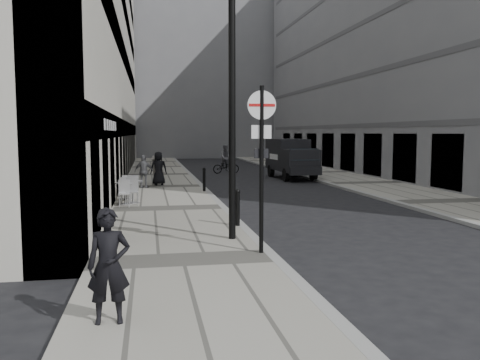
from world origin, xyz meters
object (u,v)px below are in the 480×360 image
Objects in this scene: walking_man at (109,266)px; cyclist at (226,162)px; panel_van at (291,156)px; lamppost at (232,89)px; sign_post at (262,147)px.

walking_man is 0.82× the size of cyclist.
cyclist is at bearing 124.20° from panel_van.
cyclist is (3.23, 22.34, -3.13)m from lamppost.
walking_man is 24.95m from panel_van.
lamppost is (2.67, 5.43, 2.97)m from walking_man.
lamppost is 3.37× the size of cyclist.
lamppost is 19.09m from panel_van.
panel_van is (9.27, 23.17, 0.43)m from walking_man.
cyclist is (-3.36, 4.60, -0.59)m from panel_van.
walking_man is at bearing -113.76° from panel_van.
panel_van is at bearing 67.24° from walking_man.
sign_post is 0.71× the size of panel_van.
lamppost reaches higher than cyclist.
cyclist is at bearing 77.03° from walking_man.
panel_van is (6.59, 17.74, -2.54)m from lamppost.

